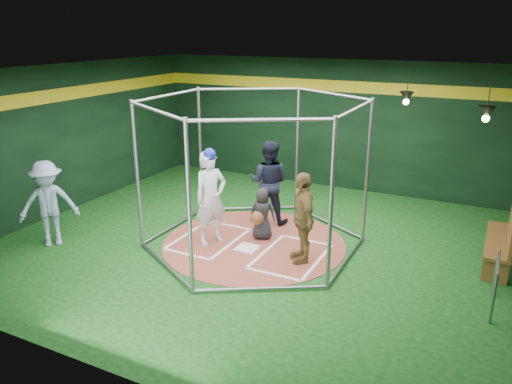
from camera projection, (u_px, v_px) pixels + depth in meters
The scene contains 15 objects.
room_shell at pixel (254, 162), 9.87m from camera, with size 10.10×9.10×3.53m.
clay_disc at pixel (254, 243), 10.41m from camera, with size 3.80×3.80×0.01m, color #994837.
home_plate at pixel (247, 248), 10.15m from camera, with size 0.43×0.43×0.01m, color white.
batter_box_left at pixel (209, 239), 10.60m from camera, with size 1.17×1.77×0.01m.
batter_box_right at pixel (291, 256), 9.79m from camera, with size 1.17×1.77×0.01m.
batting_cage at pixel (254, 174), 9.94m from camera, with size 4.05×4.67×3.00m.
pendant_lamp_near at pixel (407, 97), 11.68m from camera, with size 0.34×0.34×0.90m.
pendant_lamp_far at pixel (487, 112), 9.55m from camera, with size 0.34×0.34×0.90m.
batter_figure at pixel (211, 197), 10.14m from camera, with size 0.74×0.84×2.01m.
visitor_leopard at pixel (303, 217), 9.38m from camera, with size 1.03×0.43×1.76m, color #9D8543.
catcher_figure at pixel (262, 214), 10.46m from camera, with size 0.64×0.66×1.11m.
umpire at pixel (269, 182), 11.25m from camera, with size 0.93×0.72×1.91m, color black.
bystander_blue at pixel (48, 204), 10.10m from camera, with size 1.15×0.66×1.79m, color #8DA0BA.
dugout_bench at pixel (505, 235), 9.35m from camera, with size 0.45×1.95×1.14m.
steel_railing at pixel (496, 277), 7.83m from camera, with size 0.05×0.97×0.84m.
Camera 1 is at (4.30, -8.52, 4.30)m, focal length 35.00 mm.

